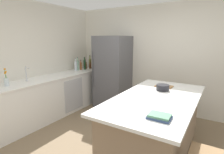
{
  "coord_description": "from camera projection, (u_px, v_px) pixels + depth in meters",
  "views": [
    {
      "loc": [
        1.23,
        -2.11,
        1.78
      ],
      "look_at": [
        -0.72,
        1.0,
        1.0
      ],
      "focal_mm": 28.66,
      "sensor_mm": 36.0,
      "label": 1
    }
  ],
  "objects": [
    {
      "name": "wall_rear",
      "position": [
        164.0,
        59.0,
        4.35
      ],
      "size": [
        6.0,
        0.1,
        2.6
      ],
      "primitive_type": "cube",
      "color": "silver",
      "rests_on": "ground_plane"
    },
    {
      "name": "wall_left",
      "position": [
        17.0,
        62.0,
        3.75
      ],
      "size": [
        0.1,
        6.0,
        2.6
      ],
      "primitive_type": "cube",
      "color": "silver",
      "rests_on": "ground_plane"
    },
    {
      "name": "counter_run_left",
      "position": [
        52.0,
        96.0,
        4.17
      ],
      "size": [
        0.67,
        3.17,
        0.94
      ],
      "color": "silver",
      "rests_on": "ground_plane"
    },
    {
      "name": "kitchen_island",
      "position": [
        155.0,
        126.0,
        2.76
      ],
      "size": [
        1.1,
        2.14,
        0.93
      ],
      "color": "#8E755B",
      "rests_on": "ground_plane"
    },
    {
      "name": "refrigerator",
      "position": [
        113.0,
        72.0,
        4.7
      ],
      "size": [
        0.8,
        0.78,
        1.85
      ],
      "color": "#56565B",
      "rests_on": "ground_plane"
    },
    {
      "name": "sink_faucet",
      "position": [
        26.0,
        74.0,
        3.61
      ],
      "size": [
        0.15,
        0.05,
        0.3
      ],
      "color": "silver",
      "rests_on": "counter_run_left"
    },
    {
      "name": "flower_vase",
      "position": [
        6.0,
        81.0,
        3.25
      ],
      "size": [
        0.09,
        0.09,
        0.33
      ],
      "color": "silver",
      "rests_on": "counter_run_left"
    },
    {
      "name": "olive_oil_bottle",
      "position": [
        90.0,
        63.0,
        5.29
      ],
      "size": [
        0.06,
        0.06,
        0.37
      ],
      "color": "olive",
      "rests_on": "counter_run_left"
    },
    {
      "name": "syrup_bottle",
      "position": [
        90.0,
        65.0,
        5.18
      ],
      "size": [
        0.06,
        0.06,
        0.24
      ],
      "color": "#5B3319",
      "rests_on": "counter_run_left"
    },
    {
      "name": "whiskey_bottle",
      "position": [
        85.0,
        65.0,
        5.14
      ],
      "size": [
        0.09,
        0.09,
        0.28
      ],
      "color": "brown",
      "rests_on": "counter_run_left"
    },
    {
      "name": "wine_bottle",
      "position": [
        85.0,
        64.0,
        5.03
      ],
      "size": [
        0.07,
        0.07,
        0.35
      ],
      "color": "#19381E",
      "rests_on": "counter_run_left"
    },
    {
      "name": "vinegar_bottle",
      "position": [
        81.0,
        66.0,
        4.99
      ],
      "size": [
        0.05,
        0.05,
        0.27
      ],
      "color": "#994C23",
      "rests_on": "counter_run_left"
    },
    {
      "name": "gin_bottle",
      "position": [
        78.0,
        65.0,
        4.91
      ],
      "size": [
        0.07,
        0.07,
        0.36
      ],
      "color": "#8CB79E",
      "rests_on": "counter_run_left"
    },
    {
      "name": "soda_bottle",
      "position": [
        76.0,
        66.0,
        4.81
      ],
      "size": [
        0.07,
        0.07,
        0.34
      ],
      "color": "silver",
      "rests_on": "counter_run_left"
    },
    {
      "name": "cookbook_stack",
      "position": [
        159.0,
        117.0,
        1.94
      ],
      "size": [
        0.25,
        0.18,
        0.05
      ],
      "color": "#334770",
      "rests_on": "kitchen_island"
    },
    {
      "name": "mixing_bowl",
      "position": [
        163.0,
        88.0,
        3.0
      ],
      "size": [
        0.21,
        0.21,
        0.1
      ],
      "color": "black",
      "rests_on": "kitchen_island"
    },
    {
      "name": "cutting_board",
      "position": [
        164.0,
        86.0,
        3.24
      ],
      "size": [
        0.3,
        0.2,
        0.02
      ],
      "color": "#9E7042",
      "rests_on": "kitchen_island"
    }
  ]
}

